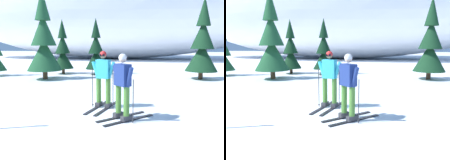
% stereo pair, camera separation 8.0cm
% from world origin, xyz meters
% --- Properties ---
extents(ground_plane, '(120.00, 120.00, 0.00)m').
position_xyz_m(ground_plane, '(0.00, 0.00, 0.00)').
color(ground_plane, white).
extents(skier_cyan_jacket, '(0.78, 1.73, 1.74)m').
position_xyz_m(skier_cyan_jacket, '(1.35, 0.90, 0.91)').
color(skier_cyan_jacket, black).
rests_on(skier_cyan_jacket, ground).
extents(skier_navy_jacket, '(1.41, 1.42, 1.71)m').
position_xyz_m(skier_navy_jacket, '(2.10, -0.14, 0.90)').
color(skier_navy_jacket, black).
rests_on(skier_navy_jacket, ground).
extents(pine_tree_left, '(1.21, 1.21, 3.14)m').
position_xyz_m(pine_tree_left, '(-6.07, 11.12, 1.31)').
color(pine_tree_left, '#47301E').
rests_on(pine_tree_left, ground).
extents(pine_tree_center_left, '(1.92, 1.92, 4.98)m').
position_xyz_m(pine_tree_center_left, '(-3.22, 6.00, 2.08)').
color(pine_tree_center_left, '#47301E').
rests_on(pine_tree_center_left, ground).
extents(pine_tree_center_right, '(1.39, 1.39, 3.60)m').
position_xyz_m(pine_tree_center_right, '(-3.18, 8.48, 1.51)').
color(pine_tree_center_right, '#47301E').
rests_on(pine_tree_center_right, ground).
extents(pine_tree_right, '(1.40, 1.40, 3.62)m').
position_xyz_m(pine_tree_right, '(-0.90, 8.53, 1.51)').
color(pine_tree_right, '#47301E').
rests_on(pine_tree_right, ground).
extents(pine_tree_far_right, '(1.75, 1.75, 4.52)m').
position_xyz_m(pine_tree_far_right, '(5.44, 7.62, 1.89)').
color(pine_tree_far_right, '#47301E').
rests_on(pine_tree_far_right, ground).
extents(snow_ridge_background, '(48.09, 17.56, 15.19)m').
position_xyz_m(snow_ridge_background, '(-3.16, 26.13, 7.60)').
color(snow_ridge_background, white).
rests_on(snow_ridge_background, ground).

